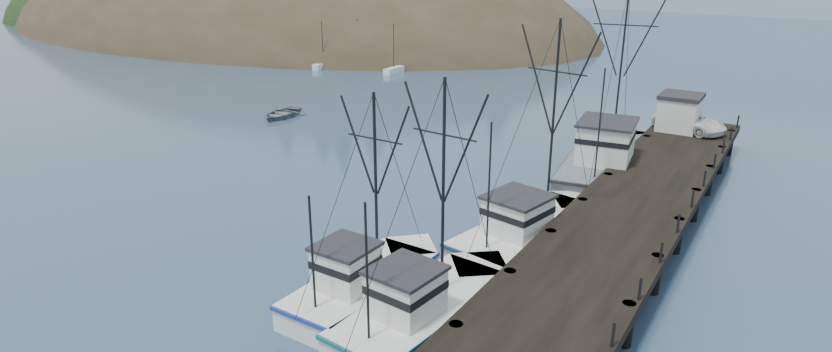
{
  "coord_description": "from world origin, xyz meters",
  "views": [
    {
      "loc": [
        21.3,
        -17.84,
        15.59
      ],
      "look_at": [
        2.11,
        13.11,
        2.5
      ],
      "focal_mm": 28.0,
      "sensor_mm": 36.0,
      "label": 1
    }
  ],
  "objects": [
    {
      "name": "ground",
      "position": [
        0.0,
        0.0,
        0.0
      ],
      "size": [
        400.0,
        400.0,
        0.0
      ],
      "primitive_type": "plane",
      "color": "navy",
      "rests_on": "ground"
    },
    {
      "name": "pier",
      "position": [
        14.0,
        16.0,
        1.69
      ],
      "size": [
        6.0,
        44.0,
        2.0
      ],
      "color": "black",
      "rests_on": "ground"
    },
    {
      "name": "headland",
      "position": [
        -74.95,
        78.61,
        -4.55
      ],
      "size": [
        134.8,
        78.0,
        51.0
      ],
      "color": "#382D1E",
      "rests_on": "ground"
    },
    {
      "name": "distant_ridge",
      "position": [
        10.0,
        170.0,
        0.0
      ],
      "size": [
        360.0,
        40.0,
        26.0
      ],
      "primitive_type": "cube",
      "color": "#9EB2C6",
      "rests_on": "ground"
    },
    {
      "name": "moored_sailboats",
      "position": [
        -33.23,
        54.33,
        0.33
      ],
      "size": [
        14.23,
        15.33,
        6.35
      ],
      "color": "white",
      "rests_on": "ground"
    },
    {
      "name": "trawler_near",
      "position": [
        8.88,
        3.16,
        0.82
      ],
      "size": [
        4.51,
        10.87,
        11.02
      ],
      "color": "white",
      "rests_on": "ground"
    },
    {
      "name": "trawler_mid",
      "position": [
        5.35,
        3.5,
        0.82
      ],
      "size": [
        3.57,
        9.82,
        9.95
      ],
      "color": "white",
      "rests_on": "ground"
    },
    {
      "name": "trawler_far",
      "position": [
        9.71,
        13.17,
        0.82
      ],
      "size": [
        5.97,
        12.34,
        12.41
      ],
      "color": "white",
      "rests_on": "ground"
    },
    {
      "name": "work_vessel",
      "position": [
        9.98,
        26.14,
        1.23
      ],
      "size": [
        6.61,
        16.43,
        13.56
      ],
      "color": "slate",
      "rests_on": "ground"
    },
    {
      "name": "pier_shed",
      "position": [
        12.97,
        34.0,
        3.42
      ],
      "size": [
        3.0,
        3.2,
        2.8
      ],
      "color": "silver",
      "rests_on": "pier"
    },
    {
      "name": "pickup_truck",
      "position": [
        13.79,
        34.0,
        2.76
      ],
      "size": [
        5.99,
        4.33,
        1.51
      ],
      "primitive_type": "imported",
      "rotation": [
        0.0,
        0.0,
        1.2
      ],
      "color": "white",
      "rests_on": "pier"
    },
    {
      "name": "motorboat",
      "position": [
        -21.25,
        26.43,
        0.0
      ],
      "size": [
        3.98,
        5.2,
        1.0
      ],
      "primitive_type": "imported",
      "rotation": [
        0.0,
        0.0,
        0.12
      ],
      "color": "slate",
      "rests_on": "ground"
    }
  ]
}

